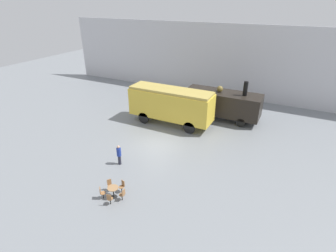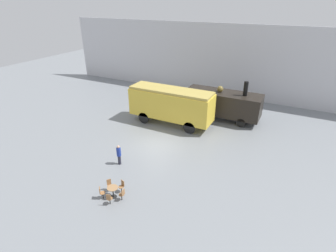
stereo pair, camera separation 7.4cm
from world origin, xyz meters
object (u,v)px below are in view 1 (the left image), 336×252
object	(u,v)px
steam_locomotive	(222,103)
cafe_table_near	(113,190)
cafe_chair_0	(123,194)
visitor_person	(119,154)
passenger_coach_vintage	(171,104)

from	to	relation	value
steam_locomotive	cafe_table_near	world-z (taller)	steam_locomotive
cafe_chair_0	visitor_person	xyz separation A→B (m)	(-2.63, 3.25, 0.39)
passenger_coach_vintage	cafe_chair_0	xyz separation A→B (m)	(2.31, -11.58, -1.70)
cafe_table_near	visitor_person	world-z (taller)	visitor_person
passenger_coach_vintage	cafe_chair_0	distance (m)	11.93
visitor_person	cafe_chair_0	bearing A→B (deg)	-51.02
steam_locomotive	cafe_chair_0	size ratio (longest dim) A/B	9.00
passenger_coach_vintage	cafe_chair_0	bearing A→B (deg)	-78.71
steam_locomotive	passenger_coach_vintage	world-z (taller)	steam_locomotive
steam_locomotive	visitor_person	xyz separation A→B (m)	(-4.56, -12.02, -0.87)
passenger_coach_vintage	cafe_table_near	size ratio (longest dim) A/B	11.05
cafe_table_near	cafe_chair_0	xyz separation A→B (m)	(0.73, 0.02, -0.05)
passenger_coach_vintage	cafe_chair_0	size ratio (longest dim) A/B	9.68
steam_locomotive	cafe_chair_0	xyz separation A→B (m)	(-1.94, -15.26, -1.25)
cafe_table_near	visitor_person	bearing A→B (deg)	120.19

